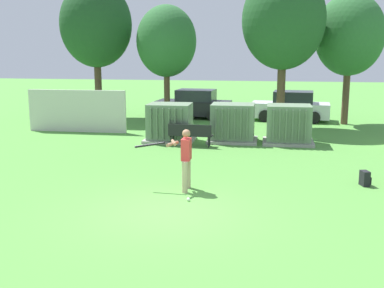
# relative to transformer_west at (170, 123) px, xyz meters

# --- Properties ---
(ground_plane) EXTENTS (96.00, 96.00, 0.00)m
(ground_plane) POSITION_rel_transformer_west_xyz_m (1.75, -8.89, -0.79)
(ground_plane) COLOR #51933D
(fence_panel) EXTENTS (4.80, 0.12, 2.00)m
(fence_panel) POSITION_rel_transformer_west_xyz_m (-4.83, 1.61, 0.21)
(fence_panel) COLOR beige
(fence_panel) RESTS_ON ground
(transformer_west) EXTENTS (2.10, 1.70, 1.62)m
(transformer_west) POSITION_rel_transformer_west_xyz_m (0.00, 0.00, 0.00)
(transformer_west) COLOR #9E9B93
(transformer_west) RESTS_ON ground
(transformer_mid_west) EXTENTS (2.10, 1.70, 1.62)m
(transformer_mid_west) POSITION_rel_transformer_west_xyz_m (2.67, 0.34, 0.00)
(transformer_mid_west) COLOR #9E9B93
(transformer_mid_west) RESTS_ON ground
(transformer_mid_east) EXTENTS (2.10, 1.70, 1.62)m
(transformer_mid_east) POSITION_rel_transformer_west_xyz_m (5.00, 0.28, 0.00)
(transformer_mid_east) COLOR #9E9B93
(transformer_mid_east) RESTS_ON ground
(park_bench) EXTENTS (1.82, 0.53, 0.92)m
(park_bench) POSITION_rel_transformer_west_xyz_m (1.04, -0.97, -0.25)
(park_bench) COLOR black
(park_bench) RESTS_ON ground
(batter) EXTENTS (1.60, 0.72, 1.74)m
(batter) POSITION_rel_transformer_west_xyz_m (1.86, -7.03, 0.19)
(batter) COLOR tan
(batter) RESTS_ON ground
(sports_ball) EXTENTS (0.09, 0.09, 0.09)m
(sports_ball) POSITION_rel_transformer_west_xyz_m (2.13, -7.98, -0.74)
(sports_ball) COLOR white
(sports_ball) RESTS_ON ground
(backpack) EXTENTS (0.33, 0.36, 0.44)m
(backpack) POSITION_rel_transformer_west_xyz_m (6.97, -5.77, -0.57)
(backpack) COLOR black
(backpack) RESTS_ON ground
(tree_left) EXTENTS (3.96, 3.96, 7.57)m
(tree_left) POSITION_rel_transformer_west_xyz_m (-5.41, 6.23, 4.40)
(tree_left) COLOR #4C3828
(tree_left) RESTS_ON ground
(tree_center_left) EXTENTS (3.27, 3.27, 6.25)m
(tree_center_left) POSITION_rel_transformer_west_xyz_m (-1.44, 6.26, 3.50)
(tree_center_left) COLOR brown
(tree_center_left) RESTS_ON ground
(tree_center_right) EXTENTS (3.99, 3.99, 7.63)m
(tree_center_right) POSITION_rel_transformer_west_xyz_m (4.75, 4.20, 4.45)
(tree_center_right) COLOR brown
(tree_center_right) RESTS_ON ground
(tree_right) EXTENTS (3.50, 3.50, 6.68)m
(tree_right) POSITION_rel_transformer_west_xyz_m (8.13, 6.03, 3.80)
(tree_right) COLOR brown
(tree_right) RESTS_ON ground
(parked_car_leftmost) EXTENTS (4.34, 2.20, 1.62)m
(parked_car_leftmost) POSITION_rel_transformer_west_xyz_m (-0.04, 7.10, -0.04)
(parked_car_leftmost) COLOR black
(parked_car_leftmost) RESTS_ON ground
(parked_car_left_of_center) EXTENTS (4.33, 2.20, 1.62)m
(parked_car_left_of_center) POSITION_rel_transformer_west_xyz_m (5.40, 6.91, -0.04)
(parked_car_left_of_center) COLOR silver
(parked_car_left_of_center) RESTS_ON ground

